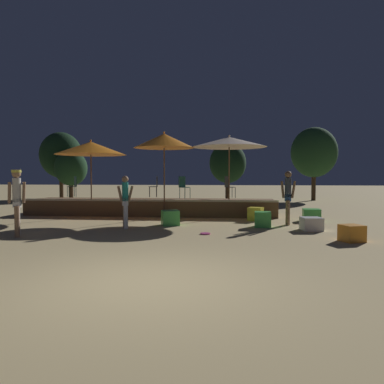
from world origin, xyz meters
The scene contains 23 objects.
ground_plane centered at (0.00, 0.00, 0.00)m, with size 120.00×120.00×0.00m, color tan.
wooden_deck centered at (-2.06, 9.92, 0.31)m, with size 10.19×2.26×0.70m.
patio_umbrella_0 centered at (-4.27, 8.84, 2.71)m, with size 2.77×2.77×3.05m.
patio_umbrella_1 centered at (-1.30, 8.70, 2.96)m, with size 2.32×2.32×3.32m.
patio_umbrella_2 centered at (1.18, 9.08, 2.92)m, with size 2.89×2.89×3.20m.
cube_seat_0 centered at (2.15, 8.15, 0.24)m, with size 0.62×0.62×0.48m.
cube_seat_1 centered at (-0.71, 6.55, 0.24)m, with size 0.68×0.68×0.49m.
cube_seat_2 centered at (4.12, 8.19, 0.22)m, with size 0.62×0.62×0.44m.
cube_seat_3 centered at (3.64, 5.86, 0.19)m, with size 0.63×0.63×0.39m.
cube_seat_4 centered at (2.27, 6.42, 0.24)m, with size 0.54×0.54×0.49m.
cube_seat_5 centered at (4.24, 4.01, 0.21)m, with size 0.62×0.62×0.41m.
person_0 centered at (-1.96, 5.65, 0.86)m, with size 0.49×0.29×1.62m.
person_1 centered at (-4.36, 3.82, 1.02)m, with size 0.43×0.28×1.78m.
person_2 centered at (3.12, 7.01, 0.97)m, with size 0.50×0.30×1.77m.
bistro_chair_0 centered at (1.15, 10.08, 1.24)m, with size 0.46×0.46×0.90m.
bistro_chair_1 centered at (-5.62, 10.24, 1.24)m, with size 0.48×0.48×0.90m.
bistro_chair_2 centered at (-2.02, 10.40, 1.24)m, with size 0.42×0.42×0.90m.
bistro_chair_3 centered at (-0.69, 9.71, 1.24)m, with size 0.48×0.48×0.90m.
frisbee_disc centered at (0.57, 4.78, 0.02)m, with size 0.28×0.28×0.03m.
background_tree_0 centered at (-9.56, 18.76, 2.13)m, with size 2.18×2.18×3.34m.
background_tree_1 centered at (-10.93, 20.20, 3.10)m, with size 2.96×2.96×4.74m.
background_tree_2 centered at (0.97, 20.92, 2.51)m, with size 2.56×2.56×3.94m.
background_tree_3 centered at (6.62, 19.80, 3.15)m, with size 2.97×2.97×4.80m.
Camera 1 is at (1.31, -5.49, 1.61)m, focal length 35.00 mm.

